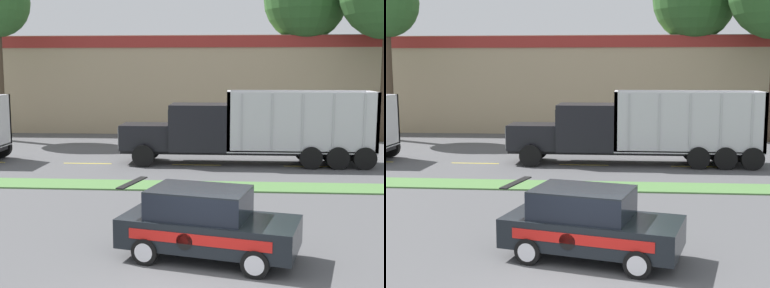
{
  "view_description": "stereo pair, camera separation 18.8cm",
  "coord_description": "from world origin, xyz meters",
  "views": [
    {
      "loc": [
        0.82,
        -10.44,
        4.62
      ],
      "look_at": [
        -0.61,
        8.66,
        1.93
      ],
      "focal_mm": 50.0,
      "sensor_mm": 36.0,
      "label": 1
    },
    {
      "loc": [
        1.01,
        -10.43,
        4.62
      ],
      "look_at": [
        -0.61,
        8.66,
        1.93
      ],
      "focal_mm": 50.0,
      "sensor_mm": 36.0,
      "label": 2
    }
  ],
  "objects": [
    {
      "name": "centre_line_5",
      "position": [
        4.53,
        15.08,
        0.0
      ],
      "size": [
        2.4,
        0.14,
        0.01
      ],
      "primitive_type": "cube",
      "color": "yellow",
      "rests_on": "ground_plane"
    },
    {
      "name": "centre_line_3",
      "position": [
        -6.27,
        15.08,
        0.0
      ],
      "size": [
        2.4,
        0.14,
        0.01
      ],
      "primitive_type": "cube",
      "color": "yellow",
      "rests_on": "ground_plane"
    },
    {
      "name": "centre_line_4",
      "position": [
        -0.87,
        15.08,
        0.0
      ],
      "size": [
        2.4,
        0.14,
        0.01
      ],
      "primitive_type": "cube",
      "color": "yellow",
      "rests_on": "ground_plane"
    },
    {
      "name": "store_building_backdrop",
      "position": [
        -5.55,
        33.17,
        3.48
      ],
      "size": [
        34.99,
        12.1,
        6.96
      ],
      "color": "tan",
      "rests_on": "ground_plane"
    },
    {
      "name": "dump_truck_mid",
      "position": [
        0.68,
        15.55,
        1.58
      ],
      "size": [
        12.23,
        2.62,
        3.58
      ],
      "color": "black",
      "rests_on": "ground_plane"
    },
    {
      "name": "grass_verge",
      "position": [
        0.0,
        10.21,
        0.03
      ],
      "size": [
        120.0,
        1.74,
        0.06
      ],
      "primitive_type": "cube",
      "color": "#517F42",
      "rests_on": "ground_plane"
    },
    {
      "name": "rally_car",
      "position": [
        0.22,
        2.23,
        0.89
      ],
      "size": [
        4.62,
        2.87,
        1.78
      ],
      "color": "black",
      "rests_on": "ground_plane"
    }
  ]
}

